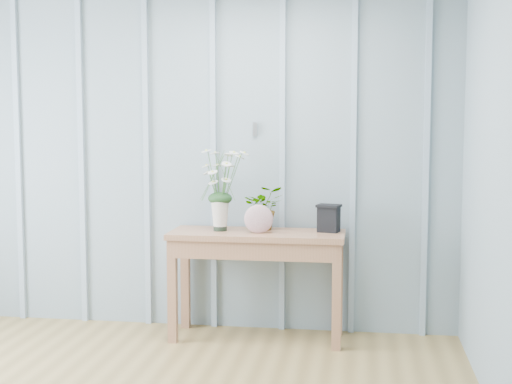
% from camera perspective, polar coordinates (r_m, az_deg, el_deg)
% --- Properties ---
extents(room_shell, '(4.00, 4.50, 2.50)m').
position_cam_1_polar(room_shell, '(3.97, -11.18, 12.52)').
color(room_shell, gray).
rests_on(room_shell, ground).
extents(sideboard, '(1.20, 0.45, 0.75)m').
position_cam_1_polar(sideboard, '(4.92, 0.09, -4.52)').
color(sideboard, '#8E5E42').
rests_on(sideboard, ground).
extents(daisy_vase, '(0.41, 0.31, 0.58)m').
position_cam_1_polar(daisy_vase, '(4.91, -2.90, 1.11)').
color(daisy_vase, black).
rests_on(daisy_vase, sideboard).
extents(spider_plant, '(0.33, 0.30, 0.31)m').
position_cam_1_polar(spider_plant, '(4.98, 0.63, -1.26)').
color(spider_plant, '#173619').
rests_on(spider_plant, sideboard).
extents(felt_disc_vessel, '(0.20, 0.07, 0.20)m').
position_cam_1_polar(felt_disc_vessel, '(4.82, 0.21, -2.17)').
color(felt_disc_vessel, '#85435D').
rests_on(felt_disc_vessel, sideboard).
extents(carved_box, '(0.18, 0.16, 0.19)m').
position_cam_1_polar(carved_box, '(4.90, 5.84, -2.08)').
color(carved_box, black).
rests_on(carved_box, sideboard).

